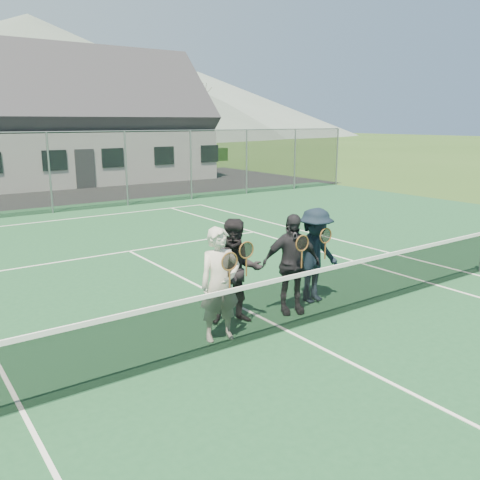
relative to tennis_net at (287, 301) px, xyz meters
The scene contains 14 objects.
ground 20.01m from the tennis_net, 90.00° to the left, with size 220.00×220.00×0.00m, color #2C4C1B.
court_surface 0.53m from the tennis_net, ahead, with size 30.00×30.00×0.02m, color #1C4C2B.
hill_centre 97.64m from the tennis_net, 78.11° to the left, with size 120.00×120.00×22.00m, color #54655A.
hill_east 109.96m from the tennis_net, 59.93° to the left, with size 90.00×90.00×14.00m, color slate.
court_markings 0.51m from the tennis_net, ahead, with size 11.03×23.83×0.01m.
tennis_net is the anchor object (origin of this frame).
perimeter_fence 13.54m from the tennis_net, 90.00° to the left, with size 30.07×0.07×3.02m.
clubhouse 24.57m from the tennis_net, 80.54° to the left, with size 15.60×8.20×7.70m.
tree_d 35.50m from the tennis_net, 70.02° to the left, with size 3.20×3.20×7.77m.
tree_e 37.96m from the tennis_net, 61.39° to the left, with size 3.20×3.20×7.77m.
player_a 1.18m from the tennis_net, 160.75° to the left, with size 0.73×0.56×1.80m.
player_b 0.98m from the tennis_net, 119.87° to the left, with size 1.07×0.97×1.80m.
player_c 0.95m from the tennis_net, 45.44° to the left, with size 1.14×0.81×1.80m.
player_d 1.61m from the tennis_net, 30.71° to the left, with size 1.18×0.69×1.80m.
Camera 1 is at (-5.12, -5.90, 3.38)m, focal length 38.00 mm.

